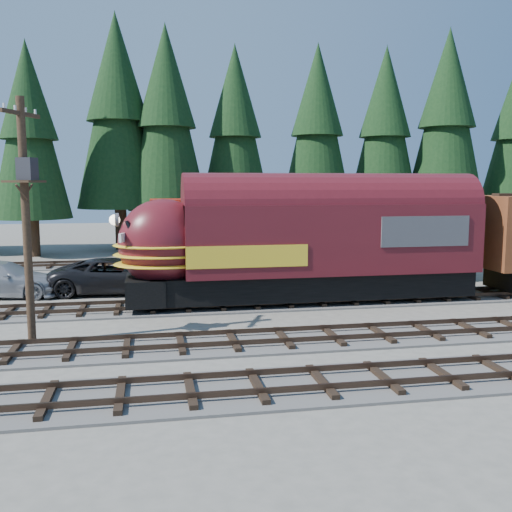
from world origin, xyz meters
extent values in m
plane|color=#6B665B|center=(0.00, 0.00, 0.00)|extent=(120.00, 120.00, 0.00)
cube|color=#4C4947|center=(-10.00, 18.00, 0.04)|extent=(32.00, 3.20, 0.08)
cube|color=#38281E|center=(-10.00, 17.28, 0.25)|extent=(32.00, 0.08, 0.16)
cube|color=#38281E|center=(-10.00, 18.72, 0.25)|extent=(32.00, 0.08, 0.16)
cube|color=yellow|center=(0.00, 10.50, 1.70)|extent=(12.00, 6.00, 3.40)
cube|color=yellow|center=(0.00, 10.50, 4.12)|extent=(11.88, 3.30, 1.44)
cube|color=white|center=(-6.04, 9.50, 2.20)|extent=(0.06, 2.40, 0.60)
cone|color=black|center=(-19.13, 24.19, 9.41)|extent=(5.74, 5.74, 13.08)
cone|color=black|center=(-12.88, 27.63, 11.33)|extent=(6.91, 6.91, 15.74)
cone|color=black|center=(-8.98, 26.73, 10.77)|extent=(6.57, 6.57, 14.97)
cone|color=black|center=(-3.18, 27.95, 10.13)|extent=(6.18, 6.18, 14.08)
cone|color=black|center=(4.15, 28.19, 10.40)|extent=(6.35, 6.35, 14.46)
cone|color=black|center=(10.23, 27.62, 10.33)|extent=(6.31, 6.31, 14.36)
cone|color=black|center=(15.52, 26.45, 11.21)|extent=(6.84, 6.84, 15.59)
cube|color=black|center=(-3.18, 4.00, 0.90)|extent=(14.85, 2.66, 1.15)
cube|color=#57131A|center=(-2.34, 4.00, 3.04)|extent=(13.55, 3.13, 3.13)
ellipsoid|color=#57131A|center=(-9.95, 4.00, 2.93)|extent=(3.96, 3.06, 3.86)
cube|color=#38383A|center=(1.51, 4.00, 3.40)|extent=(4.17, 3.19, 1.35)
sphere|color=white|center=(-12.01, 4.00, 3.98)|extent=(0.46, 0.46, 0.46)
cube|color=black|center=(-5.34, 18.00, 0.84)|extent=(9.25, 2.39, 1.03)
cube|color=#B02112|center=(-5.34, 18.00, 2.90)|extent=(10.28, 2.98, 3.08)
cube|color=#B02112|center=(-4.32, 18.00, 5.06)|extent=(2.47, 2.26, 1.23)
cylinder|color=black|center=(-14.67, -0.54, 4.20)|extent=(0.28, 0.28, 8.40)
cube|color=#473321|center=(-14.67, -0.54, 7.84)|extent=(0.90, 1.93, 0.13)
cube|color=black|center=(-14.67, -0.54, 5.60)|extent=(1.35, 1.35, 0.07)
cube|color=#333338|center=(-14.53, -0.54, 6.02)|extent=(0.70, 0.65, 0.75)
imported|color=black|center=(-12.28, 8.20, 0.89)|extent=(6.61, 3.46, 1.78)
imported|color=#9E9FA5|center=(-17.72, 8.29, 0.87)|extent=(6.27, 3.25, 1.74)
camera|label=1|loc=(-10.56, -21.00, 5.57)|focal=40.00mm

